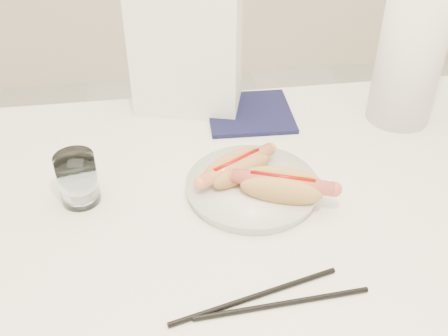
{
  "coord_description": "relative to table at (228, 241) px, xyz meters",
  "views": [
    {
      "loc": [
        -0.1,
        -0.61,
        1.29
      ],
      "look_at": [
        -0.0,
        0.03,
        0.82
      ],
      "focal_mm": 41.65,
      "sensor_mm": 36.0,
      "label": 1
    }
  ],
  "objects": [
    {
      "name": "chopstick_near",
      "position": [
        0.01,
        -0.17,
        0.06
      ],
      "size": [
        0.24,
        0.06,
        0.01
      ],
      "primitive_type": "cylinder",
      "rotation": [
        0.0,
        1.57,
        0.24
      ],
      "color": "black",
      "rests_on": "table"
    },
    {
      "name": "paper_towel_roll",
      "position": [
        0.38,
        0.24,
        0.2
      ],
      "size": [
        0.16,
        0.16,
        0.28
      ],
      "primitive_type": "cylinder",
      "rotation": [
        0.0,
        0.0,
        0.43
      ],
      "color": "white",
      "rests_on": "table"
    },
    {
      "name": "table",
      "position": [
        0.0,
        0.0,
        0.0
      ],
      "size": [
        1.2,
        0.8,
        0.75
      ],
      "color": "white",
      "rests_on": "ground"
    },
    {
      "name": "napkin_box",
      "position": [
        -0.03,
        0.35,
        0.2
      ],
      "size": [
        0.23,
        0.17,
        0.28
      ],
      "primitive_type": "cube",
      "rotation": [
        0.0,
        0.0,
        -0.28
      ],
      "color": "white",
      "rests_on": "table"
    },
    {
      "name": "hotdog_left",
      "position": [
        0.03,
        0.07,
        0.1
      ],
      "size": [
        0.14,
        0.11,
        0.04
      ],
      "rotation": [
        0.0,
        0.0,
        0.53
      ],
      "color": "tan",
      "rests_on": "plate"
    },
    {
      "name": "navy_napkin",
      "position": [
        0.09,
        0.3,
        0.06
      ],
      "size": [
        0.18,
        0.18,
        0.01
      ],
      "primitive_type": "cube",
      "rotation": [
        0.0,
        0.0,
        -0.04
      ],
      "color": "#111235",
      "rests_on": "table"
    },
    {
      "name": "plate",
      "position": [
        0.05,
        0.05,
        0.07
      ],
      "size": [
        0.22,
        0.22,
        0.02
      ],
      "primitive_type": "cylinder",
      "rotation": [
        0.0,
        0.0,
        0.03
      ],
      "color": "silver",
      "rests_on": "table"
    },
    {
      "name": "chopstick_far",
      "position": [
        0.04,
        -0.19,
        0.06
      ],
      "size": [
        0.24,
        0.02,
        0.01
      ],
      "primitive_type": "cylinder",
      "rotation": [
        0.0,
        1.57,
        0.05
      ],
      "color": "black",
      "rests_on": "table"
    },
    {
      "name": "water_glass",
      "position": [
        -0.23,
        0.07,
        0.1
      ],
      "size": [
        0.06,
        0.06,
        0.09
      ],
      "primitive_type": "cylinder",
      "color": "white",
      "rests_on": "table"
    },
    {
      "name": "hotdog_right",
      "position": [
        0.09,
        0.01,
        0.1
      ],
      "size": [
        0.16,
        0.11,
        0.04
      ],
      "rotation": [
        0.0,
        0.0,
        -0.37
      ],
      "color": "tan",
      "rests_on": "plate"
    }
  ]
}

